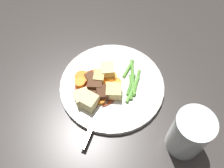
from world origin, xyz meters
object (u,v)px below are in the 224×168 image
potato_chunk_1 (112,92)px  potato_chunk_2 (108,71)px  carrot_slice_0 (96,75)px  meat_chunk_3 (94,98)px  dinner_plate (112,85)px  meat_chunk_0 (91,92)px  potato_chunk_0 (90,102)px  fork (98,111)px  carrot_slice_6 (111,77)px  carrot_slice_4 (116,82)px  meat_chunk_4 (95,85)px  carrot_slice_3 (82,78)px  meat_chunk_2 (90,77)px  potato_chunk_3 (99,78)px  carrot_slice_5 (100,100)px  carrot_slice_2 (105,85)px  potato_chunk_4 (82,97)px  water_glass (189,134)px  meat_chunk_1 (102,93)px  carrot_slice_1 (80,83)px

potato_chunk_1 → potato_chunk_2: 0.06m
carrot_slice_0 → meat_chunk_3: meat_chunk_3 is taller
dinner_plate → meat_chunk_0: bearing=20.9°
potato_chunk_0 → fork: potato_chunk_0 is taller
carrot_slice_6 → potato_chunk_1: potato_chunk_1 is taller
carrot_slice_4 → meat_chunk_4: meat_chunk_4 is taller
potato_chunk_2 → carrot_slice_3: bearing=5.9°
potato_chunk_1 → meat_chunk_2: potato_chunk_1 is taller
potato_chunk_3 → potato_chunk_1: bearing=121.4°
carrot_slice_6 → potato_chunk_1: (0.00, 0.05, 0.01)m
carrot_slice_0 → carrot_slice_5: carrot_slice_5 is taller
carrot_slice_3 → carrot_slice_6: carrot_slice_3 is taller
carrot_slice_2 → meat_chunk_3: (0.03, 0.03, 0.00)m
carrot_slice_4 → potato_chunk_4: bearing=24.5°
potato_chunk_0 → water_glass: water_glass is taller
meat_chunk_2 → fork: size_ratio=0.14×
potato_chunk_4 → carrot_slice_6: bearing=-144.5°
potato_chunk_4 → potato_chunk_2: bearing=-135.8°
potato_chunk_2 → meat_chunk_1: bearing=71.3°
carrot_slice_1 → fork: (-0.04, 0.08, -0.01)m
carrot_slice_0 → potato_chunk_0: 0.08m
potato_chunk_2 → carrot_slice_6: bearing=118.0°
carrot_slice_3 → potato_chunk_1: bearing=142.2°
carrot_slice_5 → carrot_slice_0: bearing=-86.4°
potato_chunk_3 → potato_chunk_4: same height
meat_chunk_4 → potato_chunk_2: bearing=-134.9°
carrot_slice_4 → meat_chunk_0: (0.06, 0.02, 0.00)m
potato_chunk_1 → potato_chunk_4: bearing=5.0°
carrot_slice_4 → carrot_slice_5: carrot_slice_5 is taller
meat_chunk_2 → potato_chunk_0: bearing=84.6°
carrot_slice_2 → water_glass: water_glass is taller
carrot_slice_2 → carrot_slice_4: (-0.03, -0.01, -0.00)m
carrot_slice_6 → fork: (0.04, 0.08, -0.00)m
potato_chunk_2 → meat_chunk_4: 0.05m
carrot_slice_1 → meat_chunk_0: bearing=128.5°
carrot_slice_5 → meat_chunk_2: meat_chunk_2 is taller
carrot_slice_4 → meat_chunk_1: (0.04, 0.03, 0.01)m
meat_chunk_2 → dinner_plate: bearing=158.0°
meat_chunk_4 → carrot_slice_2: bearing=-178.8°
dinner_plate → meat_chunk_3: 0.06m
dinner_plate → fork: bearing=59.3°
potato_chunk_2 → potato_chunk_4: size_ratio=1.03×
meat_chunk_0 → meat_chunk_4: size_ratio=0.70×
carrot_slice_3 → water_glass: water_glass is taller
carrot_slice_6 → potato_chunk_4: size_ratio=0.83×
potato_chunk_0 → meat_chunk_0: size_ratio=1.44×
carrot_slice_0 → carrot_slice_4: size_ratio=1.11×
potato_chunk_4 → meat_chunk_3: size_ratio=1.51×
carrot_slice_4 → meat_chunk_3: size_ratio=1.14×
potato_chunk_3 → carrot_slice_3: bearing=-13.2°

